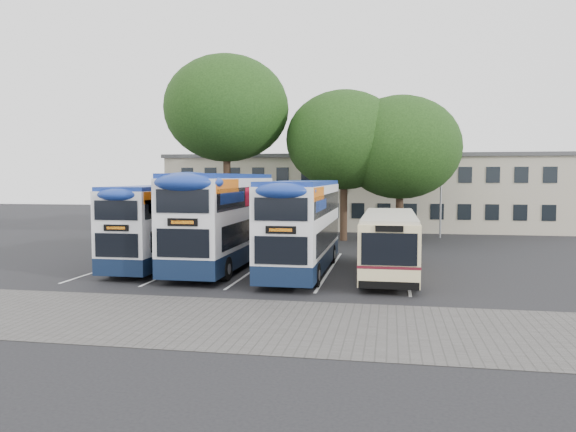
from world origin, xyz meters
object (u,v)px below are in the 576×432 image
(bus_dd_left, at_px, (163,221))
(bus_dd_mid, at_px, (224,216))
(tree_left, at_px, (226,109))
(lamp_post, at_px, (441,166))
(tree_right, at_px, (400,148))
(bus_dd_right, at_px, (302,222))
(bus_single, at_px, (389,240))
(tree_mid, at_px, (344,140))

(bus_dd_left, height_order, bus_dd_mid, bus_dd_mid)
(tree_left, relative_size, bus_dd_left, 1.34)
(lamp_post, xyz_separation_m, tree_right, (-2.90, -2.38, 1.23))
(bus_dd_left, relative_size, bus_dd_right, 0.94)
(tree_left, bearing_deg, bus_single, -47.44)
(lamp_post, relative_size, tree_left, 0.72)
(lamp_post, relative_size, tree_right, 0.93)
(tree_right, height_order, bus_single, tree_right)
(tree_left, height_order, bus_dd_right, tree_left)
(lamp_post, height_order, bus_dd_right, lamp_post)
(tree_mid, relative_size, tree_right, 1.04)
(tree_right, height_order, bus_dd_mid, tree_right)
(tree_left, bearing_deg, lamp_post, 14.90)
(lamp_post, height_order, tree_mid, tree_mid)
(bus_dd_left, relative_size, bus_single, 1.03)
(bus_dd_left, relative_size, bus_dd_mid, 0.88)
(bus_dd_left, bearing_deg, bus_dd_right, -6.26)
(tree_right, distance_m, bus_dd_right, 14.85)
(tree_right, bearing_deg, bus_dd_right, -108.51)
(lamp_post, distance_m, bus_single, 16.64)
(tree_mid, bearing_deg, lamp_post, 22.16)
(tree_left, xyz_separation_m, bus_dd_left, (0.08, -11.29, -6.81))
(lamp_post, relative_size, tree_mid, 0.89)
(lamp_post, bearing_deg, bus_dd_right, -115.03)
(tree_mid, relative_size, bus_dd_mid, 0.95)
(tree_left, relative_size, bus_dd_mid, 1.17)
(tree_mid, height_order, tree_right, tree_mid)
(tree_right, bearing_deg, lamp_post, 39.37)
(tree_mid, xyz_separation_m, bus_dd_right, (-0.79, -13.23, -4.53))
(lamp_post, height_order, bus_dd_left, lamp_post)
(tree_mid, relative_size, bus_dd_left, 1.08)
(tree_mid, xyz_separation_m, bus_single, (3.11, -13.17, -5.28))
(tree_right, relative_size, bus_dd_left, 1.04)
(tree_right, relative_size, bus_dd_right, 0.98)
(bus_dd_right, height_order, bus_single, bus_dd_right)
(tree_left, height_order, tree_mid, tree_left)
(tree_left, distance_m, bus_single, 17.90)
(tree_left, xyz_separation_m, bus_single, (11.02, -12.00, -7.42))
(lamp_post, relative_size, bus_dd_right, 0.91)
(tree_left, xyz_separation_m, tree_right, (11.65, 1.49, -2.66))
(bus_dd_mid, xyz_separation_m, bus_single, (7.87, -0.80, -0.92))
(bus_dd_mid, bearing_deg, bus_dd_left, -178.31)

